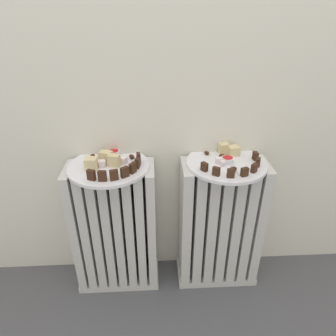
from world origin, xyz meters
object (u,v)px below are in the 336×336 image
Objects in this scene: radiator_left at (115,229)px; plate_right at (226,163)px; radiator_right at (220,226)px; plate_left at (109,166)px; fork at (234,168)px; jam_bowl_right at (228,160)px; jam_bowl_left at (114,153)px.

radiator_left is 1.93× the size of plate_right.
plate_right is at bearing 0.00° from radiator_right.
fork is at bearing -6.27° from plate_left.
radiator_left is 12.60× the size of jam_bowl_right.
jam_bowl_right is 0.52× the size of fork.
jam_bowl_left reaches higher than radiator_right.
jam_bowl_left is at bearing 80.33° from plate_left.
plate_left is at bearing 180.00° from radiator_right.
plate_left reaches higher than radiator_right.
plate_right is 6.83× the size of jam_bowl_left.
radiator_right is 13.18× the size of jam_bowl_left.
plate_right is (0.45, 0.00, 0.00)m from plate_left.
radiator_left is 0.31m from plate_left.
plate_right is 6.53× the size of jam_bowl_right.
jam_bowl_left is (0.01, 0.08, 0.02)m from plate_left.
plate_right reaches higher than radiator_left.
plate_left is 6.53× the size of jam_bowl_right.
jam_bowl_left is at bearing 169.57° from jam_bowl_right.
fork is at bearing -6.27° from radiator_left.
plate_left reaches higher than radiator_left.
radiator_right is at bearing 0.00° from radiator_left.
plate_left is 6.83× the size of jam_bowl_left.
jam_bowl_right is (0.44, -0.08, -0.00)m from jam_bowl_left.
plate_right is (0.00, 0.00, 0.31)m from radiator_right.
radiator_left is 0.56m from jam_bowl_right.
radiator_right is 6.51× the size of fork.
plate_left is (-0.45, 0.00, 0.31)m from radiator_right.
radiator_left is 0.55m from plate_right.
plate_right is at bearing 109.30° from fork.
radiator_right is at bearing 140.39° from jam_bowl_right.
jam_bowl_right is (0.45, -0.00, 0.02)m from plate_left.
radiator_left is at bearing 179.72° from jam_bowl_right.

